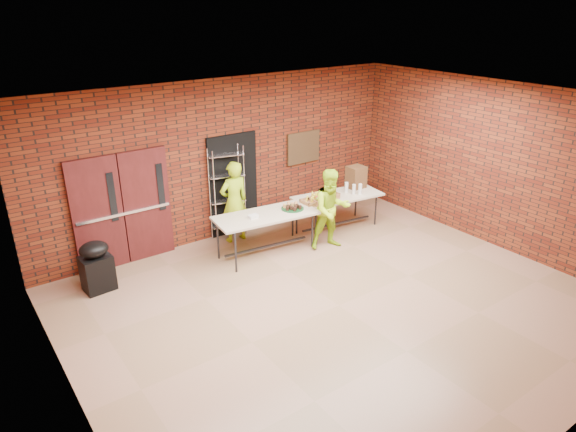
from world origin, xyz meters
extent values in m
cube|color=#846447|center=(0.00, 0.00, -0.02)|extent=(8.00, 7.00, 0.04)
cube|color=silver|center=(0.00, 0.00, 3.22)|extent=(8.00, 7.00, 0.04)
cube|color=maroon|center=(0.00, 3.52, 1.60)|extent=(8.00, 0.04, 3.20)
cube|color=maroon|center=(-4.02, 0.00, 1.60)|extent=(0.04, 7.00, 3.20)
cube|color=maroon|center=(4.02, 0.00, 1.60)|extent=(0.04, 7.00, 3.20)
cube|color=#4C1515|center=(-2.65, 3.44, 1.05)|extent=(0.88, 0.08, 2.10)
cube|color=#4C1515|center=(-1.75, 3.44, 1.05)|extent=(0.88, 0.08, 2.10)
cube|color=black|center=(-2.37, 3.39, 1.35)|extent=(0.12, 0.02, 0.90)
cube|color=black|center=(-1.47, 3.39, 1.35)|extent=(0.12, 0.02, 0.90)
cube|color=silver|center=(-2.20, 3.38, 1.00)|extent=(1.70, 0.04, 0.05)
cube|color=black|center=(0.10, 3.46, 1.05)|extent=(1.10, 0.06, 2.10)
cube|color=#46321C|center=(1.90, 3.45, 1.55)|extent=(0.85, 0.04, 0.70)
cube|color=#C5B397|center=(0.10, 2.25, 0.78)|extent=(2.04, 1.05, 0.04)
cube|color=#29292E|center=(0.10, 2.25, 0.13)|extent=(1.73, 0.25, 0.03)
cylinder|color=#29292E|center=(-0.78, 2.58, 0.38)|extent=(0.04, 0.04, 0.76)
cylinder|color=#29292E|center=(0.97, 2.58, 0.38)|extent=(0.04, 0.04, 0.76)
cylinder|color=#29292E|center=(-0.78, 1.92, 0.38)|extent=(0.04, 0.04, 0.76)
cylinder|color=#29292E|center=(0.97, 1.92, 0.38)|extent=(0.04, 0.04, 0.76)
cube|color=#C5B397|center=(1.93, 2.30, 0.75)|extent=(1.97, 1.03, 0.04)
cube|color=#29292E|center=(1.93, 2.30, 0.13)|extent=(1.66, 0.26, 0.03)
cylinder|color=#29292E|center=(1.09, 2.61, 0.37)|extent=(0.04, 0.04, 0.73)
cylinder|color=#29292E|center=(2.76, 2.61, 0.37)|extent=(0.04, 0.04, 0.73)
cylinder|color=#29292E|center=(1.09, 1.98, 0.37)|extent=(0.04, 0.04, 0.73)
cylinder|color=#29292E|center=(2.76, 1.98, 0.37)|extent=(0.04, 0.04, 0.73)
cube|color=#96663C|center=(1.19, 2.22, 0.80)|extent=(0.41, 0.32, 0.06)
cube|color=#96663C|center=(1.62, 2.30, 0.81)|extent=(0.46, 0.36, 0.07)
cube|color=#96663C|center=(1.38, 2.14, 0.81)|extent=(0.46, 0.36, 0.07)
cylinder|color=#12461F|center=(0.67, 2.18, 0.81)|extent=(0.44, 0.44, 0.02)
cube|color=silver|center=(-0.19, 2.24, 0.84)|extent=(0.18, 0.12, 0.06)
cube|color=brown|center=(2.56, 2.44, 1.01)|extent=(0.36, 0.32, 0.47)
cylinder|color=silver|center=(2.25, 2.15, 0.88)|extent=(0.07, 0.07, 0.21)
cylinder|color=silver|center=(2.35, 2.07, 0.89)|extent=(0.08, 0.08, 0.23)
cylinder|color=silver|center=(2.19, 2.32, 0.89)|extent=(0.08, 0.08, 0.23)
cube|color=black|center=(-2.96, 2.77, 0.31)|extent=(0.52, 0.43, 0.62)
ellipsoid|color=black|center=(-2.96, 2.77, 0.75)|extent=(0.51, 0.44, 0.27)
imported|color=#A0CD16|center=(-0.10, 3.10, 0.83)|extent=(0.61, 0.40, 1.67)
imported|color=#A0CD16|center=(1.26, 1.72, 0.80)|extent=(0.92, 0.81, 1.61)
camera|label=1|loc=(-4.79, -5.23, 4.55)|focal=32.00mm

